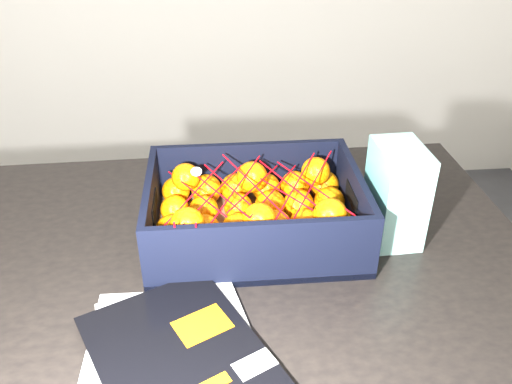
{
  "coord_description": "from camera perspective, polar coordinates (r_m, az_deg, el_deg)",
  "views": [
    {
      "loc": [
        0.25,
        -0.52,
        1.33
      ],
      "look_at": [
        0.32,
        0.24,
        0.86
      ],
      "focal_mm": 37.82,
      "sensor_mm": 36.0,
      "label": 1
    }
  ],
  "objects": [
    {
      "name": "magazine_stack",
      "position": [
        0.77,
        -8.61,
        -17.04
      ],
      "size": [
        0.31,
        0.34,
        0.02
      ],
      "color": "beige",
      "rests_on": "table"
    },
    {
      "name": "mesh_net",
      "position": [
        0.92,
        -0.62,
        -0.01
      ],
      "size": [
        0.31,
        0.24,
        0.09
      ],
      "color": "red",
      "rests_on": "clementine_heap"
    },
    {
      "name": "retail_carton",
      "position": [
        0.97,
        14.6,
        -0.16
      ],
      "size": [
        0.08,
        0.12,
        0.18
      ],
      "primitive_type": "cube",
      "rotation": [
        0.0,
        0.0,
        0.05
      ],
      "color": "white",
      "rests_on": "table"
    },
    {
      "name": "table",
      "position": [
        0.99,
        -6.37,
        -12.22
      ],
      "size": [
        1.22,
        0.83,
        0.75
      ],
      "color": "black",
      "rests_on": "ground"
    },
    {
      "name": "clementine_heap",
      "position": [
        0.96,
        0.11,
        -2.12
      ],
      "size": [
        0.35,
        0.26,
        0.1
      ],
      "color": "orange",
      "rests_on": "produce_crate"
    },
    {
      "name": "produce_crate",
      "position": [
        0.96,
        -0.16,
        -2.74
      ],
      "size": [
        0.37,
        0.28,
        0.12
      ],
      "color": "#88603E",
      "rests_on": "table"
    }
  ]
}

